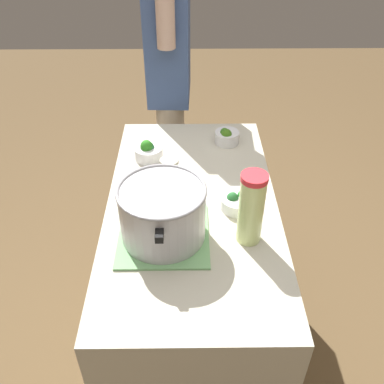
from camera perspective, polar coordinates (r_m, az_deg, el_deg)
ground_plane at (r=2.20m, az=0.00°, el=-18.91°), size 8.00×8.00×0.00m
counter_slab at (r=1.86m, az=0.00°, el=-11.69°), size 1.17×0.62×0.86m
dish_cloth at (r=1.43m, az=-3.79°, el=-5.72°), size 0.30×0.30×0.01m
cooking_pot at (r=1.36m, az=-3.96°, el=-2.65°), size 0.35×0.28×0.19m
lemonade_pitcher at (r=1.34m, az=7.90°, el=-2.17°), size 0.08×0.08×0.26m
mason_jar at (r=1.59m, az=-2.99°, el=2.48°), size 0.07×0.07×0.13m
broccoli_bowl_front at (r=1.78m, az=-5.85°, el=5.42°), size 0.12×0.12×0.09m
broccoli_bowl_center at (r=1.53m, az=6.18°, el=-1.19°), size 0.13×0.13×0.07m
broccoli_bowl_back at (r=1.88m, az=4.64°, el=7.38°), size 0.11×0.11×0.08m
person_cook at (r=2.24m, az=-2.97°, el=14.20°), size 0.50×0.21×1.70m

